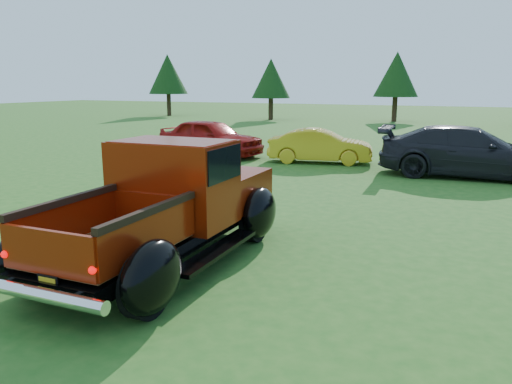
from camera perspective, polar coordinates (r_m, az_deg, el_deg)
ground at (r=7.98m, az=1.11°, el=-7.68°), size 120.00×120.00×0.00m
tree_far_west at (r=44.55m, az=-10.04°, el=13.11°), size 3.33×3.33×5.20m
tree_west at (r=38.89m, az=1.72°, el=12.83°), size 2.94×2.94×4.60m
tree_mid_left at (r=38.37m, az=15.77°, el=12.80°), size 3.20×3.20×5.00m
pickup_truck at (r=8.00m, az=-9.28°, el=-1.15°), size 2.45×5.09×1.87m
show_car_red at (r=19.30m, az=-5.20°, el=6.23°), size 4.32×2.11×1.42m
show_car_yellow at (r=17.68m, az=7.35°, el=5.24°), size 3.76×1.96×1.18m
show_car_grey at (r=16.12m, az=23.12°, el=4.25°), size 5.26×2.35×1.50m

